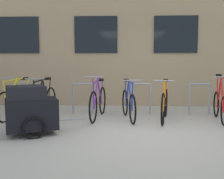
{
  "coord_description": "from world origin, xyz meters",
  "views": [
    {
      "loc": [
        -0.4,
        -4.72,
        1.31
      ],
      "look_at": [
        -0.65,
        1.6,
        0.67
      ],
      "focal_mm": 41.39,
      "sensor_mm": 36.0,
      "label": 1
    }
  ],
  "objects_px": {
    "bicycle_yellow": "(18,102)",
    "bike_trailer": "(30,109)",
    "bicycle_orange": "(165,104)",
    "bicycle_black": "(43,102)",
    "bicycle_purple": "(98,102)",
    "bicycle_blue": "(128,103)",
    "bicycle_red": "(220,104)"
  },
  "relations": [
    {
      "from": "bicycle_black",
      "to": "bicycle_orange",
      "type": "bearing_deg",
      "value": -2.35
    },
    {
      "from": "bicycle_blue",
      "to": "bicycle_orange",
      "type": "xyz_separation_m",
      "value": [
        0.83,
        -0.09,
        0.01
      ]
    },
    {
      "from": "bicycle_yellow",
      "to": "bike_trailer",
      "type": "xyz_separation_m",
      "value": [
        0.85,
        -1.49,
        0.08
      ]
    },
    {
      "from": "bicycle_black",
      "to": "bicycle_red",
      "type": "bearing_deg",
      "value": -1.35
    },
    {
      "from": "bicycle_black",
      "to": "bike_trailer",
      "type": "height_order",
      "value": "bicycle_black"
    },
    {
      "from": "bicycle_blue",
      "to": "bike_trailer",
      "type": "bearing_deg",
      "value": -142.54
    },
    {
      "from": "bicycle_blue",
      "to": "bicycle_orange",
      "type": "relative_size",
      "value": 1.0
    },
    {
      "from": "bicycle_purple",
      "to": "bicycle_black",
      "type": "relative_size",
      "value": 1.0
    },
    {
      "from": "bicycle_purple",
      "to": "bike_trailer",
      "type": "height_order",
      "value": "bicycle_purple"
    },
    {
      "from": "bicycle_purple",
      "to": "bike_trailer",
      "type": "xyz_separation_m",
      "value": [
        -1.11,
        -1.52,
        0.08
      ]
    },
    {
      "from": "bicycle_yellow",
      "to": "bike_trailer",
      "type": "distance_m",
      "value": 1.72
    },
    {
      "from": "bicycle_blue",
      "to": "bicycle_red",
      "type": "xyz_separation_m",
      "value": [
        2.1,
        -0.07,
        0.0
      ]
    },
    {
      "from": "bicycle_orange",
      "to": "bicycle_yellow",
      "type": "bearing_deg",
      "value": 177.04
    },
    {
      "from": "bicycle_black",
      "to": "bicycle_yellow",
      "type": "bearing_deg",
      "value": 174.3
    },
    {
      "from": "bicycle_purple",
      "to": "bicycle_yellow",
      "type": "distance_m",
      "value": 1.96
    },
    {
      "from": "bicycle_black",
      "to": "bicycle_yellow",
      "type": "height_order",
      "value": "bicycle_yellow"
    },
    {
      "from": "bicycle_blue",
      "to": "bicycle_yellow",
      "type": "distance_m",
      "value": 2.69
    },
    {
      "from": "bicycle_red",
      "to": "bicycle_black",
      "type": "relative_size",
      "value": 0.89
    },
    {
      "from": "bicycle_purple",
      "to": "bicycle_orange",
      "type": "height_order",
      "value": "bicycle_purple"
    },
    {
      "from": "bicycle_orange",
      "to": "bicycle_yellow",
      "type": "distance_m",
      "value": 3.52
    },
    {
      "from": "bicycle_yellow",
      "to": "bike_trailer",
      "type": "bearing_deg",
      "value": -60.42
    },
    {
      "from": "bicycle_orange",
      "to": "bicycle_black",
      "type": "height_order",
      "value": "bicycle_black"
    },
    {
      "from": "bicycle_purple",
      "to": "bicycle_red",
      "type": "relative_size",
      "value": 1.12
    },
    {
      "from": "bicycle_blue",
      "to": "bicycle_black",
      "type": "bearing_deg",
      "value": 179.36
    },
    {
      "from": "bicycle_black",
      "to": "bike_trailer",
      "type": "distance_m",
      "value": 1.45
    },
    {
      "from": "bicycle_black",
      "to": "bike_trailer",
      "type": "relative_size",
      "value": 1.23
    },
    {
      "from": "bicycle_orange",
      "to": "bicycle_black",
      "type": "relative_size",
      "value": 0.91
    },
    {
      "from": "bicycle_blue",
      "to": "bicycle_orange",
      "type": "height_order",
      "value": "same"
    },
    {
      "from": "bicycle_purple",
      "to": "bicycle_black",
      "type": "distance_m",
      "value": 1.32
    },
    {
      "from": "bicycle_purple",
      "to": "bicycle_blue",
      "type": "relative_size",
      "value": 1.1
    },
    {
      "from": "bicycle_blue",
      "to": "bicycle_yellow",
      "type": "xyz_separation_m",
      "value": [
        -2.68,
        0.09,
        0.02
      ]
    },
    {
      "from": "bicycle_purple",
      "to": "bicycle_yellow",
      "type": "relative_size",
      "value": 1.02
    }
  ]
}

